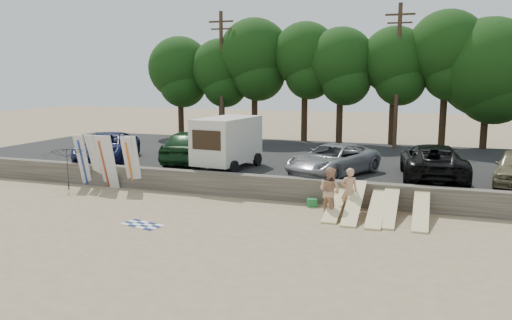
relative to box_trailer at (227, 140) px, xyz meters
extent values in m
plane|color=tan|center=(5.30, -5.63, -2.11)|extent=(120.00, 120.00, 0.00)
cube|color=#6B6356|center=(5.30, -2.63, -1.61)|extent=(44.00, 0.50, 1.00)
cube|color=#282828|center=(5.30, 4.87, -1.76)|extent=(44.00, 14.50, 0.70)
cylinder|color=#382616|center=(-8.82, 11.97, 0.34)|extent=(0.44, 0.44, 3.51)
sphere|color=#1B4B15|center=(-8.82, 11.97, 3.77)|extent=(4.75, 4.75, 4.75)
cylinder|color=#382616|center=(-5.38, 11.97, 0.32)|extent=(0.44, 0.44, 3.46)
sphere|color=#1B4B15|center=(-5.38, 11.97, 3.70)|extent=(4.41, 4.41, 4.41)
cylinder|color=#382616|center=(-2.78, 11.97, 0.66)|extent=(0.44, 0.44, 4.14)
sphere|color=#1B4B15|center=(-2.78, 11.97, 4.71)|extent=(5.14, 5.14, 5.14)
cylinder|color=#382616|center=(0.95, 11.97, 0.63)|extent=(0.44, 0.44, 4.08)
sphere|color=#1B4B15|center=(0.95, 11.97, 4.62)|extent=(4.53, 4.53, 4.53)
cylinder|color=#382616|center=(3.51, 11.60, 0.47)|extent=(0.44, 0.44, 3.77)
sphere|color=#1B4B15|center=(3.51, 11.60, 4.15)|extent=(4.52, 4.52, 4.52)
cylinder|color=#382616|center=(6.99, 11.97, 0.47)|extent=(0.44, 0.44, 3.77)
sphere|color=#1B4B15|center=(6.99, 11.97, 4.16)|extent=(4.45, 4.45, 4.45)
cylinder|color=#382616|center=(10.16, 11.97, 0.70)|extent=(0.44, 0.44, 4.23)
sphere|color=#1B4B15|center=(10.16, 11.97, 4.83)|extent=(4.94, 4.94, 4.94)
cylinder|color=#382616|center=(12.65, 11.97, 0.30)|extent=(0.44, 0.44, 3.43)
sphere|color=#1B4B15|center=(12.65, 11.97, 3.65)|extent=(6.21, 6.21, 6.21)
cylinder|color=#473321|center=(-4.70, 10.37, 3.09)|extent=(0.26, 0.26, 9.00)
cube|color=#473321|center=(-4.70, 10.37, 6.89)|extent=(1.80, 0.12, 0.12)
cube|color=#473321|center=(-4.70, 10.37, 6.39)|extent=(1.50, 0.10, 0.10)
cylinder|color=#473321|center=(7.30, 10.37, 3.09)|extent=(0.26, 0.26, 9.00)
cube|color=#473321|center=(7.30, 10.37, 6.89)|extent=(1.80, 0.12, 0.12)
cube|color=#473321|center=(7.30, 10.37, 6.39)|extent=(1.50, 0.10, 0.10)
cube|color=beige|center=(0.00, 0.01, 0.02)|extent=(2.39, 4.15, 2.18)
cube|color=black|center=(-0.21, -1.98, 0.22)|extent=(1.48, 0.20, 0.89)
cylinder|color=black|center=(-1.17, -1.16, -1.09)|extent=(0.27, 0.67, 0.65)
cylinder|color=black|center=(0.90, -1.38, -1.09)|extent=(0.27, 0.67, 0.65)
cylinder|color=black|center=(-0.90, 1.40, -1.09)|extent=(0.27, 0.67, 0.65)
cylinder|color=black|center=(1.17, 1.17, -1.09)|extent=(0.27, 0.67, 0.65)
imported|color=#131945|center=(-7.03, 0.01, -0.66)|extent=(4.15, 5.96, 1.51)
imported|color=#133418|center=(-2.53, 0.94, -0.53)|extent=(3.07, 5.52, 1.77)
imported|color=gray|center=(5.26, -0.03, -0.70)|extent=(4.25, 5.66, 1.43)
imported|color=black|center=(9.58, 0.63, -0.63)|extent=(3.09, 5.84, 1.56)
cube|color=silver|center=(-6.14, -3.15, -0.85)|extent=(0.58, 0.80, 2.52)
cube|color=silver|center=(-5.57, -3.00, -0.85)|extent=(0.58, 0.79, 2.53)
cube|color=silver|center=(-4.97, -3.13, -0.85)|extent=(0.54, 0.74, 2.53)
cube|color=silver|center=(-4.53, -3.25, -0.84)|extent=(0.51, 0.64, 2.55)
cube|color=silver|center=(-3.61, -3.05, -0.85)|extent=(0.58, 0.82, 2.52)
cube|color=silver|center=(-3.38, -3.02, -0.84)|extent=(0.52, 0.63, 2.55)
cube|color=beige|center=(6.15, -4.07, -1.70)|extent=(0.56, 2.92, 0.84)
cube|color=beige|center=(6.87, -4.32, -1.55)|extent=(0.56, 2.83, 1.13)
cube|color=beige|center=(7.70, -4.31, -1.71)|extent=(0.56, 2.92, 0.81)
cube|color=beige|center=(8.14, -4.14, -1.64)|extent=(0.56, 2.89, 0.94)
cube|color=beige|center=(9.24, -4.15, -1.66)|extent=(0.56, 2.90, 0.91)
imported|color=tan|center=(6.60, -3.80, -1.23)|extent=(0.75, 0.62, 1.77)
imported|color=tan|center=(5.94, -4.31, -1.19)|extent=(1.12, 1.04, 1.85)
cube|color=#25883E|center=(5.04, -3.29, -1.95)|extent=(0.47, 0.43, 0.32)
cube|color=#CC5E18|center=(7.78, -3.61, -2.00)|extent=(0.38, 0.35, 0.22)
plane|color=white|center=(-0.06, -7.77, -2.11)|extent=(1.83, 1.83, 0.00)
imported|color=black|center=(-6.37, -3.93, -1.12)|extent=(3.04, 3.03, 2.00)
camera|label=1|loc=(9.35, -22.53, 3.03)|focal=35.00mm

